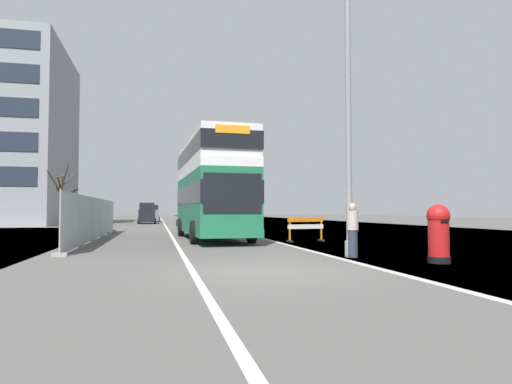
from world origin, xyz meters
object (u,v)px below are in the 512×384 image
object	(u,v)px
double_decker_bus	(212,187)
lamppost_foreground	(348,121)
car_oncoming_near	(188,215)
car_receding_mid	(147,214)
pedestrian_at_kerb	(353,230)
red_pillar_postbox	(438,231)
car_receding_far	(152,214)
roadworks_barrier	(306,226)

from	to	relation	value
double_decker_bus	lamppost_foreground	bearing A→B (deg)	-72.19
car_oncoming_near	car_receding_mid	xyz separation A→B (m)	(-3.95, 9.02, 0.01)
car_receding_mid	pedestrian_at_kerb	xyz separation A→B (m)	(6.89, -38.74, -0.25)
red_pillar_postbox	double_decker_bus	bearing A→B (deg)	112.40
car_receding_far	red_pillar_postbox	bearing A→B (deg)	-80.69
roadworks_barrier	car_receding_far	world-z (taller)	car_receding_far
red_pillar_postbox	car_receding_mid	world-z (taller)	car_receding_mid
car_receding_mid	pedestrian_at_kerb	distance (m)	39.35
car_oncoming_near	roadworks_barrier	bearing A→B (deg)	-80.49
double_decker_bus	car_oncoming_near	world-z (taller)	double_decker_bus
double_decker_bus	car_receding_mid	world-z (taller)	double_decker_bus
lamppost_foreground	car_receding_far	world-z (taller)	lamppost_foreground
red_pillar_postbox	car_receding_mid	distance (m)	41.48
red_pillar_postbox	roadworks_barrier	world-z (taller)	red_pillar_postbox
double_decker_bus	pedestrian_at_kerb	distance (m)	10.43
lamppost_foreground	car_receding_mid	bearing A→B (deg)	100.06
car_oncoming_near	pedestrian_at_kerb	distance (m)	29.86
red_pillar_postbox	roadworks_barrier	xyz separation A→B (m)	(-0.78, 8.79, -0.17)
roadworks_barrier	pedestrian_at_kerb	world-z (taller)	pedestrian_at_kerb
car_receding_far	car_oncoming_near	bearing A→B (deg)	-78.89
double_decker_bus	car_receding_far	xyz separation A→B (m)	(-3.29, 37.67, -1.58)
double_decker_bus	roadworks_barrier	distance (m)	5.27
car_receding_mid	double_decker_bus	bearing A→B (deg)	-82.62
red_pillar_postbox	car_receding_far	xyz separation A→B (m)	(-8.08, 49.31, 0.17)
car_receding_mid	roadworks_barrier	bearing A→B (deg)	-76.28
lamppost_foreground	pedestrian_at_kerb	world-z (taller)	lamppost_foreground
red_pillar_postbox	car_oncoming_near	world-z (taller)	car_oncoming_near
car_receding_far	pedestrian_at_kerb	xyz separation A→B (m)	(6.42, -47.46, -0.21)
car_receding_far	pedestrian_at_kerb	bearing A→B (deg)	-82.29
car_receding_mid	car_receding_far	bearing A→B (deg)	86.97
lamppost_foreground	car_oncoming_near	distance (m)	29.87
lamppost_foreground	car_oncoming_near	size ratio (longest dim) A/B	2.21
red_pillar_postbox	car_oncoming_near	xyz separation A→B (m)	(-4.60, 31.57, 0.20)
roadworks_barrier	car_receding_far	distance (m)	41.17
lamppost_foreground	red_pillar_postbox	distance (m)	4.24
double_decker_bus	lamppost_foreground	distance (m)	10.24
double_decker_bus	car_oncoming_near	bearing A→B (deg)	89.44
double_decker_bus	car_receding_far	size ratio (longest dim) A/B	2.46
roadworks_barrier	car_oncoming_near	size ratio (longest dim) A/B	0.46
double_decker_bus	roadworks_barrier	xyz separation A→B (m)	(4.01, -2.84, -1.91)
roadworks_barrier	car_oncoming_near	distance (m)	23.09
red_pillar_postbox	car_receding_mid	xyz separation A→B (m)	(-8.55, 40.59, 0.21)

